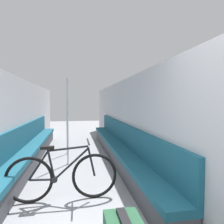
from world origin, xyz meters
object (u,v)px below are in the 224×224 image
at_px(grab_pole_far, 67,119).
at_px(bench_seat_row_left, 29,152).
at_px(bench_seat_row_right, 118,148).
at_px(grab_pole_near, 68,123).
at_px(bicycle, 63,176).

bearing_deg(grab_pole_far, bench_seat_row_left, -135.94).
height_order(bench_seat_row_left, bench_seat_row_right, same).
bearing_deg(grab_pole_near, bench_seat_row_left, 171.54).
xyz_separation_m(bench_seat_row_right, grab_pole_far, (-1.33, 0.85, 0.70)).
distance_m(bicycle, grab_pole_near, 1.94).
bearing_deg(bench_seat_row_right, bench_seat_row_left, 180.00).
bearing_deg(bench_seat_row_right, grab_pole_near, -173.84).
relative_size(bench_seat_row_right, grab_pole_near, 3.16).
relative_size(bench_seat_row_right, grab_pole_far, 3.16).
distance_m(bench_seat_row_right, grab_pole_far, 1.73).
bearing_deg(grab_pole_far, grab_pole_near, -87.05).
bearing_deg(bench_seat_row_left, grab_pole_near, -8.46).
relative_size(bicycle, grab_pole_near, 0.81).
relative_size(bench_seat_row_left, bench_seat_row_right, 1.00).
xyz_separation_m(grab_pole_near, grab_pole_far, (-0.05, 0.99, 0.00)).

